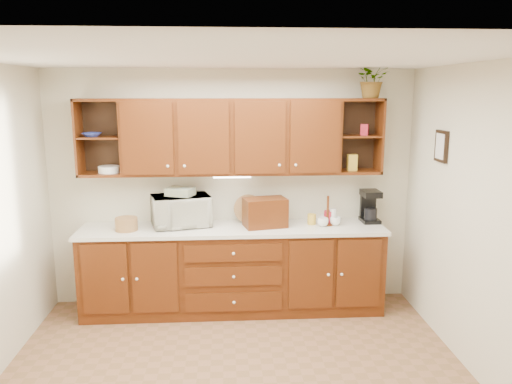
{
  "coord_description": "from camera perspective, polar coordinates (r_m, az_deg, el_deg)",
  "views": [
    {
      "loc": [
        -0.07,
        -3.7,
        2.37
      ],
      "look_at": [
        0.23,
        1.15,
        1.38
      ],
      "focal_mm": 35.0,
      "sensor_mm": 36.0,
      "label": 1
    }
  ],
  "objects": [
    {
      "name": "coffee_maker",
      "position": [
        5.66,
        12.87,
        -1.62
      ],
      "size": [
        0.2,
        0.25,
        0.36
      ],
      "rotation": [
        0.0,
        0.0,
        0.02
      ],
      "color": "black",
      "rests_on": "countertop"
    },
    {
      "name": "ceiling",
      "position": [
        3.71,
        -2.54,
        15.09
      ],
      "size": [
        4.0,
        4.0,
        0.0
      ],
      "primitive_type": "plane",
      "rotation": [
        3.14,
        0.0,
        0.0
      ],
      "color": "white",
      "rests_on": "back_wall"
    },
    {
      "name": "potted_plant",
      "position": [
        5.47,
        13.17,
        12.47
      ],
      "size": [
        0.4,
        0.36,
        0.4
      ],
      "primitive_type": "imported",
      "rotation": [
        0.0,
        0.0,
        0.17
      ],
      "color": "#999999",
      "rests_on": "upper_cabinets"
    },
    {
      "name": "microwave",
      "position": [
        5.4,
        -8.58,
        -2.12
      ],
      "size": [
        0.69,
        0.55,
        0.33
      ],
      "primitive_type": "imported",
      "rotation": [
        0.0,
        0.0,
        0.27
      ],
      "color": "silver",
      "rests_on": "countertop"
    },
    {
      "name": "framed_picture",
      "position": [
        5.07,
        20.43,
        4.92
      ],
      "size": [
        0.03,
        0.24,
        0.3
      ],
      "primitive_type": "cube",
      "color": "black",
      "rests_on": "right_wall"
    },
    {
      "name": "pantry_box_red",
      "position": [
        5.49,
        12.29,
        6.97
      ],
      "size": [
        0.1,
        0.09,
        0.12
      ],
      "primitive_type": "cube",
      "rotation": [
        0.0,
        0.0,
        -0.37
      ],
      "color": "#AD192B",
      "rests_on": "upper_cabinets"
    },
    {
      "name": "right_wall",
      "position": [
        4.37,
        24.89,
        -3.71
      ],
      "size": [
        0.0,
        3.5,
        3.5
      ],
      "primitive_type": "plane",
      "rotation": [
        1.57,
        0.0,
        -1.57
      ],
      "color": "beige",
      "rests_on": "floor"
    },
    {
      "name": "plate_stack",
      "position": [
        5.48,
        -16.45,
        2.5
      ],
      "size": [
        0.29,
        0.29,
        0.07
      ],
      "primitive_type": "cylinder",
      "rotation": [
        0.0,
        0.0,
        -0.35
      ],
      "color": "white",
      "rests_on": "upper_cabinets"
    },
    {
      "name": "back_wall",
      "position": [
        5.56,
        -2.76,
        0.42
      ],
      "size": [
        4.0,
        0.0,
        4.0
      ],
      "primitive_type": "plane",
      "rotation": [
        1.57,
        0.0,
        0.0
      ],
      "color": "beige",
      "rests_on": "floor"
    },
    {
      "name": "upper_cabinets",
      "position": [
        5.31,
        -2.69,
        6.37
      ],
      "size": [
        3.2,
        0.33,
        0.8
      ],
      "color": "#3E1A07",
      "rests_on": "back_wall"
    },
    {
      "name": "bread_box",
      "position": [
        5.32,
        1.04,
        -2.35
      ],
      "size": [
        0.49,
        0.36,
        0.31
      ],
      "primitive_type": "cube",
      "rotation": [
        0.0,
        0.0,
        0.21
      ],
      "color": "#3E1A07",
      "rests_on": "countertop"
    },
    {
      "name": "countertop",
      "position": [
        5.34,
        -2.67,
        -4.23
      ],
      "size": [
        3.24,
        0.64,
        0.04
      ],
      "primitive_type": "cube",
      "color": "silver",
      "rests_on": "base_cabinets"
    },
    {
      "name": "canister_white",
      "position": [
        5.49,
        8.78,
        -2.79
      ],
      "size": [
        0.1,
        0.1,
        0.17
      ],
      "primitive_type": "cylinder",
      "rotation": [
        0.0,
        0.0,
        0.34
      ],
      "color": "white",
      "rests_on": "countertop"
    },
    {
      "name": "towel_stack",
      "position": [
        5.36,
        -8.64,
        0.03
      ],
      "size": [
        0.33,
        0.29,
        0.08
      ],
      "primitive_type": "cube",
      "rotation": [
        0.0,
        0.0,
        -0.39
      ],
      "color": "#E5CE6B",
      "rests_on": "microwave"
    },
    {
      "name": "pantry_box_yellow",
      "position": [
        5.48,
        10.93,
        3.33
      ],
      "size": [
        0.1,
        0.08,
        0.18
      ],
      "primitive_type": "cube",
      "rotation": [
        0.0,
        0.0,
        0.02
      ],
      "color": "gold",
      "rests_on": "upper_cabinets"
    },
    {
      "name": "bowl_stack",
      "position": [
        5.45,
        -18.25,
        6.24
      ],
      "size": [
        0.23,
        0.23,
        0.04
      ],
      "primitive_type": "imported",
      "rotation": [
        0.0,
        0.0,
        -0.38
      ],
      "color": "#2A3A9C",
      "rests_on": "upper_cabinets"
    },
    {
      "name": "canister_red",
      "position": [
        5.51,
        8.36,
        -2.87
      ],
      "size": [
        0.15,
        0.15,
        0.14
      ],
      "primitive_type": "cylinder",
      "rotation": [
        0.0,
        0.0,
        0.43
      ],
      "color": "#AD192B",
      "rests_on": "countertop"
    },
    {
      "name": "wicker_basket",
      "position": [
        5.36,
        -14.59,
        -3.56
      ],
      "size": [
        0.27,
        0.27,
        0.13
      ],
      "primitive_type": "cylinder",
      "rotation": [
        0.0,
        0.0,
        -0.22
      ],
      "color": "#97693F",
      "rests_on": "countertop"
    },
    {
      "name": "wine_bottle",
      "position": [
        5.46,
        -6.93,
        -2.2
      ],
      "size": [
        0.09,
        0.09,
        0.28
      ],
      "primitive_type": "cylinder",
      "rotation": [
        0.0,
        0.0,
        -0.38
      ],
      "color": "black",
      "rests_on": "countertop"
    },
    {
      "name": "woven_tray",
      "position": [
        5.51,
        -0.9,
        -3.4
      ],
      "size": [
        0.32,
        0.1,
        0.31
      ],
      "primitive_type": "cylinder",
      "rotation": [
        1.36,
        0.0,
        0.04
      ],
      "color": "#97693F",
      "rests_on": "countertop"
    },
    {
      "name": "base_cabinets",
      "position": [
        5.5,
        -2.62,
        -8.92
      ],
      "size": [
        3.2,
        0.6,
        0.9
      ],
      "primitive_type": "cube",
      "color": "#3E1A07",
      "rests_on": "floor"
    },
    {
      "name": "floor",
      "position": [
        4.4,
        -2.22,
        -21.09
      ],
      "size": [
        4.0,
        4.0,
        0.0
      ],
      "primitive_type": "plane",
      "color": "brown",
      "rests_on": "ground"
    },
    {
      "name": "mug_tree",
      "position": [
        5.46,
        8.17,
        -3.23
      ],
      "size": [
        0.29,
        0.29,
        0.32
      ],
      "rotation": [
        0.0,
        0.0,
        -0.29
      ],
      "color": "#3E1A07",
      "rests_on": "countertop"
    },
    {
      "name": "canister_yellow",
      "position": [
        5.46,
        6.38,
        -3.11
      ],
      "size": [
        0.1,
        0.1,
        0.11
      ],
      "primitive_type": "cylinder",
      "rotation": [
        0.0,
        0.0,
        -0.03
      ],
      "color": "gold",
      "rests_on": "countertop"
    },
    {
      "name": "undercabinet_light",
      "position": [
        5.31,
        -2.74,
        1.77
      ],
      "size": [
        0.4,
        0.05,
        0.02
      ],
      "primitive_type": "cube",
      "color": "white",
      "rests_on": "upper_cabinets"
    }
  ]
}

